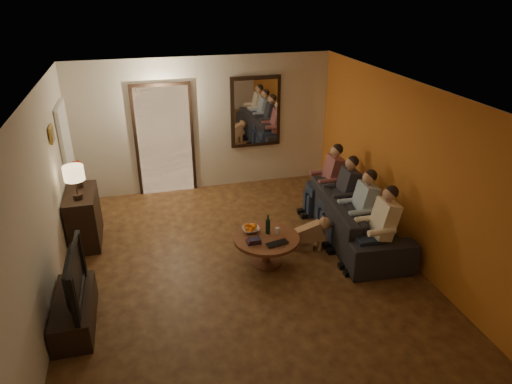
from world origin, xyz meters
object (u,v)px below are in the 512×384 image
object	(u,v)px
person_d	(329,182)
coffee_table	(266,250)
table_lamp	(75,182)
person_a	(379,232)
sofa	(355,217)
tv	(67,277)
person_b	(360,213)
bowl	(251,229)
person_c	(343,197)
tv_stand	(75,311)
dresser	(84,217)
laptop	(279,245)
dog	(310,233)
wine_bottle	(268,224)

from	to	relation	value
person_d	coffee_table	distance (m)	2.02
table_lamp	person_a	bearing A→B (deg)	-21.82
sofa	person_a	bearing A→B (deg)	178.68
table_lamp	tv	bearing A→B (deg)	-90.00
person_b	bowl	world-z (taller)	person_b
person_a	person_c	bearing A→B (deg)	90.00
person_a	person_d	distance (m)	1.80
tv	person_b	distance (m)	4.22
tv_stand	person_d	xyz separation A→B (m)	(4.15, 1.96, 0.41)
dresser	tv	size ratio (longest dim) A/B	0.88
tv_stand	person_d	world-z (taller)	person_d
tv	laptop	bearing A→B (deg)	-81.68
bowl	laptop	size ratio (longest dim) A/B	0.79
dresser	tv_stand	size ratio (longest dim) A/B	0.85
table_lamp	laptop	xyz separation A→B (m)	(2.73, -1.43, -0.67)
table_lamp	laptop	world-z (taller)	table_lamp
dresser	bowl	world-z (taller)	dresser
tv_stand	tv	size ratio (longest dim) A/B	1.04
table_lamp	sofa	distance (m)	4.38
laptop	tv	bearing A→B (deg)	176.04
person_c	person_d	xyz separation A→B (m)	(0.00, 0.60, 0.00)
dog	person_c	bearing A→B (deg)	45.86
bowl	wine_bottle	world-z (taller)	wine_bottle
sofa	person_a	distance (m)	0.94
person_b	tv_stand	bearing A→B (deg)	-169.55
person_d	dog	bearing A→B (deg)	-125.21
person_b	bowl	size ratio (longest dim) A/B	4.63
sofa	person_a	size ratio (longest dim) A/B	2.07
table_lamp	dog	distance (m)	3.62
bowl	dresser	bearing A→B (deg)	154.91
dresser	person_d	xyz separation A→B (m)	(4.15, -0.08, 0.17)
person_b	sofa	bearing A→B (deg)	71.57
sofa	wine_bottle	bearing A→B (deg)	105.35
person_c	wine_bottle	world-z (taller)	person_c
person_d	bowl	bearing A→B (deg)	-147.88
person_a	bowl	world-z (taller)	person_a
dresser	person_d	distance (m)	4.15
dog	dresser	bearing A→B (deg)	175.95
tv	laptop	world-z (taller)	tv
person_c	dog	bearing A→B (deg)	-148.56
tv_stand	laptop	bearing A→B (deg)	8.32
bowl	person_c	bearing A→B (deg)	15.34
table_lamp	dog	xyz separation A→B (m)	(3.40, -0.92, -0.85)
tv_stand	tv	bearing A→B (deg)	0.00
coffee_table	wine_bottle	bearing A→B (deg)	63.43
tv	person_d	distance (m)	4.59
table_lamp	tv_stand	size ratio (longest dim) A/B	0.47
tv_stand	sofa	bearing A→B (deg)	14.08
laptop	bowl	bearing A→B (deg)	106.97
person_a	person_b	xyz separation A→B (m)	(0.00, 0.60, 0.00)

